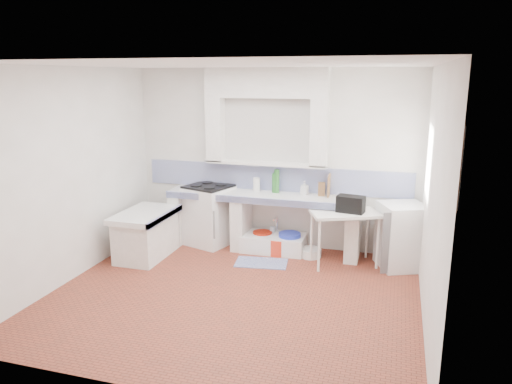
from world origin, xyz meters
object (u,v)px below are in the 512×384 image
(stove, at_px, (209,216))
(fridge, at_px, (402,236))
(side_table, at_px, (344,238))
(sink, at_px, (274,244))

(stove, relative_size, fridge, 1.02)
(side_table, relative_size, fridge, 1.03)
(sink, distance_m, side_table, 1.17)
(sink, bearing_deg, fridge, -4.76)
(side_table, height_order, fridge, fridge)
(sink, bearing_deg, stove, 176.29)
(side_table, bearing_deg, stove, 147.88)
(stove, xyz_separation_m, fridge, (3.01, -0.16, -0.01))
(stove, bearing_deg, side_table, 10.08)
(stove, bearing_deg, sink, 15.55)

